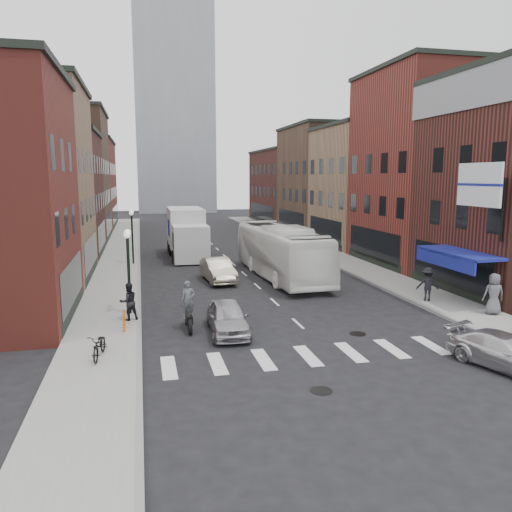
{
  "coord_description": "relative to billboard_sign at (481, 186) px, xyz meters",
  "views": [
    {
      "loc": [
        -6.78,
        -19.77,
        6.57
      ],
      "look_at": [
        -0.62,
        6.73,
        2.23
      ],
      "focal_mm": 35.0,
      "sensor_mm": 36.0,
      "label": 1
    }
  ],
  "objects": [
    {
      "name": "box_truck",
      "position": [
        -11.67,
        20.7,
        -4.18
      ],
      "size": [
        2.87,
        9.06,
        3.95
      ],
      "rotation": [
        0.0,
        0.0,
        -0.0
      ],
      "color": "silver",
      "rests_on": "ground"
    },
    {
      "name": "bldg_left_mid_a",
      "position": [
        -23.58,
        13.5,
        0.02
      ],
      "size": [
        10.3,
        10.2,
        12.3
      ],
      "color": "#997454",
      "rests_on": "ground"
    },
    {
      "name": "ground",
      "position": [
        -8.59,
        -0.5,
        -6.13
      ],
      "size": [
        160.0,
        160.0,
        0.0
      ],
      "primitive_type": "plane",
      "color": "black",
      "rests_on": "ground"
    },
    {
      "name": "billboard_sign",
      "position": [
        0.0,
        0.0,
        0.0
      ],
      "size": [
        1.52,
        3.0,
        3.7
      ],
      "color": "black",
      "rests_on": "ground"
    },
    {
      "name": "ped_left_solo",
      "position": [
        -16.02,
        2.32,
        -5.13
      ],
      "size": [
        0.94,
        0.75,
        1.7
      ],
      "primitive_type": "imported",
      "rotation": [
        0.0,
        0.0,
        3.52
      ],
      "color": "black",
      "rests_on": "sidewalk_left"
    },
    {
      "name": "curb_car",
      "position": [
        -3.24,
        -6.23,
        -5.54
      ],
      "size": [
        2.91,
        4.43,
        1.19
      ],
      "primitive_type": "imported",
      "rotation": [
        0.0,
        0.0,
        0.33
      ],
      "color": "silver",
      "rests_on": "ground"
    },
    {
      "name": "streetlamp_near",
      "position": [
        -15.99,
        3.5,
        -3.22
      ],
      "size": [
        0.32,
        1.22,
        4.11
      ],
      "color": "black",
      "rests_on": "ground"
    },
    {
      "name": "sedan_left_near",
      "position": [
        -11.9,
        -0.11,
        -5.45
      ],
      "size": [
        1.82,
        4.09,
        1.37
      ],
      "primitive_type": "imported",
      "rotation": [
        0.0,
        0.0,
        -0.05
      ],
      "color": "#A6A5AA",
      "rests_on": "ground"
    },
    {
      "name": "bldg_left_far_b",
      "position": [
        -23.58,
        48.5,
        -0.48
      ],
      "size": [
        10.3,
        16.2,
        11.3
      ],
      "color": "maroon",
      "rests_on": "ground"
    },
    {
      "name": "ped_right_a",
      "position": [
        -0.87,
        2.47,
        -5.1
      ],
      "size": [
        1.26,
        0.91,
        1.76
      ],
      "primitive_type": "imported",
      "rotation": [
        0.0,
        0.0,
        2.81
      ],
      "color": "black",
      "rests_on": "sidewalk_right"
    },
    {
      "name": "motorcycle_rider",
      "position": [
        -13.49,
        0.69,
        -5.12
      ],
      "size": [
        0.61,
        2.13,
        2.17
      ],
      "rotation": [
        0.0,
        0.0,
        0.03
      ],
      "color": "black",
      "rests_on": "ground"
    },
    {
      "name": "bldg_left_far_a",
      "position": [
        -23.58,
        34.5,
        0.52
      ],
      "size": [
        10.3,
        12.2,
        13.3
      ],
      "color": "#4C3426",
      "rests_on": "ground"
    },
    {
      "name": "crosswalk_stripes",
      "position": [
        -8.59,
        -3.5,
        -6.13
      ],
      "size": [
        12.0,
        2.2,
        0.01
      ],
      "primitive_type": "cube",
      "color": "silver",
      "rests_on": "ground"
    },
    {
      "name": "curb_left",
      "position": [
        -15.59,
        21.5,
        -6.13
      ],
      "size": [
        0.2,
        74.0,
        0.16
      ],
      "primitive_type": "cube",
      "color": "gray",
      "rests_on": "ground"
    },
    {
      "name": "distant_tower",
      "position": [
        -8.59,
        77.5,
        18.87
      ],
      "size": [
        14.0,
        14.0,
        50.0
      ],
      "primitive_type": "cube",
      "color": "#9399A0",
      "rests_on": "ground"
    },
    {
      "name": "bldg_left_mid_b",
      "position": [
        -23.58,
        23.5,
        -0.98
      ],
      "size": [
        10.3,
        10.2,
        10.3
      ],
      "color": "#421F17",
      "rests_on": "ground"
    },
    {
      "name": "transit_bus",
      "position": [
        -6.47,
        10.85,
        -4.41
      ],
      "size": [
        3.36,
        12.45,
        3.44
      ],
      "primitive_type": "imported",
      "rotation": [
        0.0,
        0.0,
        0.04
      ],
      "color": "white",
      "rests_on": "ground"
    },
    {
      "name": "bldg_right_far_b",
      "position": [
        6.41,
        48.5,
        -0.98
      ],
      "size": [
        10.3,
        16.2,
        10.3
      ],
      "color": "#421F17",
      "rests_on": "ground"
    },
    {
      "name": "bldg_right_mid_a",
      "position": [
        6.41,
        13.5,
        1.02
      ],
      "size": [
        10.3,
        10.2,
        14.3
      ],
      "color": "maroon",
      "rests_on": "ground"
    },
    {
      "name": "bldg_right_mid_b",
      "position": [
        6.41,
        23.5,
        -0.48
      ],
      "size": [
        10.3,
        10.2,
        11.3
      ],
      "color": "#997454",
      "rests_on": "ground"
    },
    {
      "name": "sidewalk_right",
      "position": [
        -0.09,
        21.5,
        -6.06
      ],
      "size": [
        3.0,
        74.0,
        0.15
      ],
      "primitive_type": "cube",
      "color": "gray",
      "rests_on": "ground"
    },
    {
      "name": "awning_blue",
      "position": [
        0.34,
        2.0,
        -3.5
      ],
      "size": [
        1.8,
        5.0,
        0.78
      ],
      "color": "navy",
      "rests_on": "ground"
    },
    {
      "name": "sidewalk_left",
      "position": [
        -17.09,
        21.5,
        -6.06
      ],
      "size": [
        3.0,
        74.0,
        0.15
      ],
      "primitive_type": "cube",
      "color": "gray",
      "rests_on": "ground"
    },
    {
      "name": "bldg_right_far_a",
      "position": [
        6.41,
        34.5,
        0.02
      ],
      "size": [
        10.3,
        12.2,
        12.3
      ],
      "color": "#4C3426",
      "rests_on": "ground"
    },
    {
      "name": "curb_right",
      "position": [
        -1.59,
        21.5,
        -6.13
      ],
      "size": [
        0.2,
        74.0,
        0.16
      ],
      "primitive_type": "cube",
      "color": "gray",
      "rests_on": "ground"
    },
    {
      "name": "bike_rack",
      "position": [
        -16.19,
        0.8,
        -5.58
      ],
      "size": [
        0.08,
        0.68,
        0.8
      ],
      "color": "#D8590C",
      "rests_on": "sidewalk_left"
    },
    {
      "name": "parked_bicycle",
      "position": [
        -16.95,
        -2.36,
        -5.52
      ],
      "size": [
        0.84,
        1.81,
        0.92
      ],
      "primitive_type": "imported",
      "rotation": [
        0.0,
        0.0,
        -0.14
      ],
      "color": "black",
      "rests_on": "sidewalk_left"
    },
    {
      "name": "streetlamp_far",
      "position": [
        -15.99,
        17.5,
        -3.22
      ],
      "size": [
        0.32,
        1.22,
        4.11
      ],
      "color": "black",
      "rests_on": "ground"
    },
    {
      "name": "sedan_left_far",
      "position": [
        -10.7,
        10.41,
        -5.4
      ],
      "size": [
        1.88,
        4.54,
        1.46
      ],
      "primitive_type": "imported",
      "rotation": [
        0.0,
        0.0,
        0.08
      ],
      "color": "#AFA68D",
      "rests_on": "ground"
    },
    {
      "name": "ped_right_c",
      "position": [
        0.67,
        -0.58,
        -5.0
      ],
      "size": [
        1.08,
        0.84,
        1.96
      ],
      "primitive_type": "imported",
      "rotation": [
        0.0,
        0.0,
        2.89
      ],
      "color": "#56595E",
      "rests_on": "sidewalk_right"
    }
  ]
}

